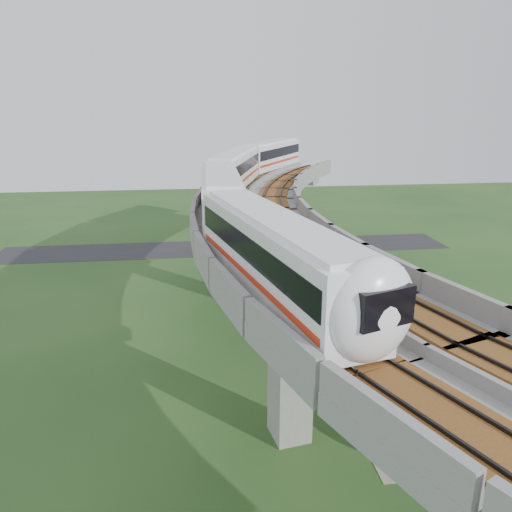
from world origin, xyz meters
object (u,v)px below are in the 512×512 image
Objects in this scene: metro_train at (252,181)px; car_dark at (403,302)px; car_white at (470,427)px; car_red at (511,369)px.

car_dark is (14.38, -1.26, -11.64)m from metro_train.
car_white is 19.38m from car_dark.
car_white is (10.40, -20.23, -11.60)m from metro_train.
car_red is (6.51, 6.03, -0.06)m from car_white.
metro_train is at bearing -144.63° from car_red.
car_red is (16.91, -14.20, -11.66)m from metro_train.
metro_train is 25.53m from car_white.
car_dark reaches higher than car_red.
metro_train reaches higher than car_dark.
car_white is at bearing -61.77° from car_red.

